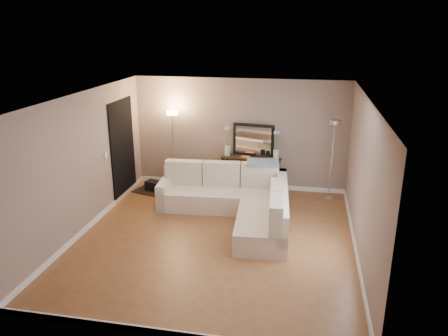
% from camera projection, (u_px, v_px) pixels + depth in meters
% --- Properties ---
extents(floor, '(5.00, 5.50, 0.01)m').
position_uv_depth(floor, '(216.00, 238.00, 8.06)').
color(floor, brown).
rests_on(floor, ground).
extents(ceiling, '(5.00, 5.50, 0.01)m').
position_uv_depth(ceiling, '(215.00, 97.00, 7.24)').
color(ceiling, white).
rests_on(ceiling, ground).
extents(wall_back, '(5.00, 0.02, 2.60)m').
position_uv_depth(wall_back, '(240.00, 134.00, 10.23)').
color(wall_back, gray).
rests_on(wall_back, ground).
extents(wall_front, '(5.00, 0.02, 2.60)m').
position_uv_depth(wall_front, '(166.00, 246.00, 5.08)').
color(wall_front, gray).
rests_on(wall_front, ground).
extents(wall_left, '(0.02, 5.50, 2.60)m').
position_uv_depth(wall_left, '(83.00, 163.00, 8.11)').
color(wall_left, gray).
rests_on(wall_left, ground).
extents(wall_right, '(0.02, 5.50, 2.60)m').
position_uv_depth(wall_right, '(364.00, 180.00, 7.20)').
color(wall_right, gray).
rests_on(wall_right, ground).
extents(baseboard_back, '(5.00, 0.03, 0.10)m').
position_uv_depth(baseboard_back, '(239.00, 185.00, 10.59)').
color(baseboard_back, white).
rests_on(baseboard_back, ground).
extents(baseboard_front, '(5.00, 0.03, 0.10)m').
position_uv_depth(baseboard_front, '(171.00, 333.00, 5.49)').
color(baseboard_front, white).
rests_on(baseboard_front, ground).
extents(baseboard_left, '(0.03, 5.50, 0.10)m').
position_uv_depth(baseboard_left, '(91.00, 224.00, 8.49)').
color(baseboard_left, white).
rests_on(baseboard_left, ground).
extents(baseboard_right, '(0.03, 5.50, 0.10)m').
position_uv_depth(baseboard_right, '(355.00, 248.00, 7.60)').
color(baseboard_right, white).
rests_on(baseboard_right, ground).
extents(doorway, '(0.02, 1.20, 2.20)m').
position_uv_depth(doorway, '(123.00, 149.00, 9.75)').
color(doorway, black).
rests_on(doorway, ground).
extents(switch_plate, '(0.02, 0.08, 0.12)m').
position_uv_depth(switch_plate, '(106.00, 155.00, 8.92)').
color(switch_plate, white).
rests_on(switch_plate, ground).
extents(sectional_sofa, '(2.87, 2.64, 0.95)m').
position_uv_depth(sectional_sofa, '(237.00, 200.00, 8.88)').
color(sectional_sofa, beige).
rests_on(sectional_sofa, floor).
extents(throw_blanket, '(0.72, 0.48, 0.09)m').
position_uv_depth(throw_blanket, '(263.00, 162.00, 9.25)').
color(throw_blanket, gray).
rests_on(throw_blanket, sectional_sofa).
extents(console_table, '(1.40, 0.55, 0.84)m').
position_uv_depth(console_table, '(247.00, 172.00, 10.16)').
color(console_table, black).
rests_on(console_table, floor).
extents(leaning_mirror, '(0.96, 0.17, 0.76)m').
position_uv_depth(leaning_mirror, '(253.00, 140.00, 10.06)').
color(leaning_mirror, black).
rests_on(leaning_mirror, console_table).
extents(table_decor, '(0.58, 0.17, 0.14)m').
position_uv_depth(table_decor, '(251.00, 157.00, 9.98)').
color(table_decor, orange).
rests_on(table_decor, console_table).
extents(flower_vase_left, '(0.16, 0.14, 0.72)m').
position_uv_depth(flower_vase_left, '(227.00, 143.00, 10.10)').
color(flower_vase_left, silver).
rests_on(flower_vase_left, console_table).
extents(flower_vase_right, '(0.16, 0.14, 0.72)m').
position_uv_depth(flower_vase_right, '(276.00, 148.00, 9.75)').
color(flower_vase_right, silver).
rests_on(flower_vase_right, console_table).
extents(floor_lamp_lit, '(0.33, 0.33, 1.85)m').
position_uv_depth(floor_lamp_lit, '(173.00, 134.00, 10.21)').
color(floor_lamp_lit, silver).
rests_on(floor_lamp_lit, floor).
extents(floor_lamp_unlit, '(0.31, 0.31, 1.82)m').
position_uv_depth(floor_lamp_unlit, '(333.00, 144.00, 9.43)').
color(floor_lamp_unlit, silver).
rests_on(floor_lamp_unlit, floor).
extents(charcoal_rug, '(1.42, 1.21, 0.02)m').
position_uv_depth(charcoal_rug, '(163.00, 190.00, 10.36)').
color(charcoal_rug, black).
rests_on(charcoal_rug, floor).
extents(black_bag, '(0.40, 0.33, 0.22)m').
position_uv_depth(black_bag, '(153.00, 185.00, 10.33)').
color(black_bag, black).
rests_on(black_bag, charcoal_rug).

